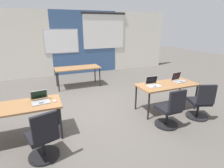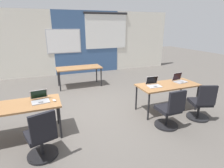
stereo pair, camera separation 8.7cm
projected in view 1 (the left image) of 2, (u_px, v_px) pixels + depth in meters
ground_plane at (97, 111)px, 4.75m from camera, size 24.00×24.00×0.00m
back_wall_assembly at (68, 43)px, 8.01m from camera, size 10.00×0.27×2.80m
desk_near_left at (17, 109)px, 3.38m from camera, size 1.60×0.70×0.72m
desk_near_right at (167, 86)px, 4.65m from camera, size 1.60×0.70×0.72m
desk_far_center at (78, 69)px, 6.48m from camera, size 1.60×0.70×0.72m
laptop_near_right_end at (178, 79)px, 4.84m from camera, size 0.37×0.32×0.23m
chair_near_right_end at (200, 104)px, 4.26m from camera, size 0.56×0.61×0.92m
laptop_near_left_inner at (40, 100)px, 3.54m from camera, size 0.37×0.36×0.22m
mouse_near_left_inner at (55, 101)px, 3.56m from camera, size 0.09×0.11×0.03m
chair_near_left_inner at (43, 140)px, 2.94m from camera, size 0.55×0.60×0.92m
laptop_near_right_inner at (153, 84)px, 4.49m from camera, size 0.35×0.31×0.23m
chair_near_right_inner at (170, 111)px, 3.90m from camera, size 0.52×0.54×0.92m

